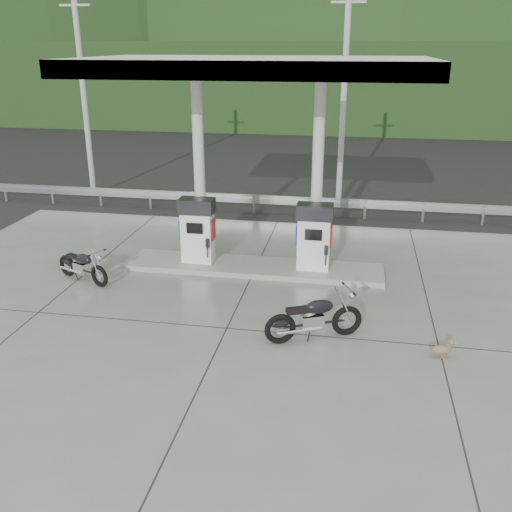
% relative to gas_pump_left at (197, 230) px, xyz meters
% --- Properties ---
extents(ground, '(160.00, 160.00, 0.00)m').
position_rel_gas_pump_left_xyz_m(ground, '(1.60, -2.50, -1.07)').
color(ground, black).
rests_on(ground, ground).
extents(forecourt_apron, '(18.00, 14.00, 0.02)m').
position_rel_gas_pump_left_xyz_m(forecourt_apron, '(1.60, -2.50, -1.06)').
color(forecourt_apron, slate).
rests_on(forecourt_apron, ground).
extents(pump_island, '(7.00, 1.40, 0.15)m').
position_rel_gas_pump_left_xyz_m(pump_island, '(1.60, 0.00, -0.98)').
color(pump_island, gray).
rests_on(pump_island, forecourt_apron).
extents(gas_pump_left, '(0.95, 0.55, 1.80)m').
position_rel_gas_pump_left_xyz_m(gas_pump_left, '(0.00, 0.00, 0.00)').
color(gas_pump_left, white).
rests_on(gas_pump_left, pump_island).
extents(gas_pump_right, '(0.95, 0.55, 1.80)m').
position_rel_gas_pump_left_xyz_m(gas_pump_right, '(3.20, 0.00, 0.00)').
color(gas_pump_right, white).
rests_on(gas_pump_right, pump_island).
extents(canopy_column_left, '(0.30, 0.30, 5.00)m').
position_rel_gas_pump_left_xyz_m(canopy_column_left, '(0.00, 0.40, 1.60)').
color(canopy_column_left, silver).
rests_on(canopy_column_left, pump_island).
extents(canopy_column_right, '(0.30, 0.30, 5.00)m').
position_rel_gas_pump_left_xyz_m(canopy_column_right, '(3.20, 0.40, 1.60)').
color(canopy_column_right, silver).
rests_on(canopy_column_right, pump_island).
extents(canopy_roof, '(8.50, 5.00, 0.40)m').
position_rel_gas_pump_left_xyz_m(canopy_roof, '(1.60, 0.00, 4.30)').
color(canopy_roof, silver).
rests_on(canopy_roof, canopy_column_left).
extents(guardrail, '(26.00, 0.16, 1.42)m').
position_rel_gas_pump_left_xyz_m(guardrail, '(1.60, 5.50, -0.36)').
color(guardrail, gray).
rests_on(guardrail, ground).
extents(road, '(60.00, 7.00, 0.01)m').
position_rel_gas_pump_left_xyz_m(road, '(1.60, 9.00, -1.07)').
color(road, black).
rests_on(road, ground).
extents(utility_pole_a, '(0.22, 0.22, 8.00)m').
position_rel_gas_pump_left_xyz_m(utility_pole_a, '(-6.40, 7.00, 2.93)').
color(utility_pole_a, '#9B9B96').
rests_on(utility_pole_a, ground).
extents(utility_pole_b, '(0.22, 0.22, 8.00)m').
position_rel_gas_pump_left_xyz_m(utility_pole_b, '(3.60, 7.00, 2.93)').
color(utility_pole_b, '#9B9B96').
rests_on(utility_pole_b, ground).
extents(tree_band, '(80.00, 6.00, 6.00)m').
position_rel_gas_pump_left_xyz_m(tree_band, '(1.60, 27.50, 1.93)').
color(tree_band, black).
rests_on(tree_band, ground).
extents(forested_hills, '(100.00, 40.00, 140.00)m').
position_rel_gas_pump_left_xyz_m(forested_hills, '(1.60, 57.50, -1.07)').
color(forested_hills, black).
rests_on(forested_hills, ground).
extents(motorcycle_left, '(1.81, 1.23, 0.83)m').
position_rel_gas_pump_left_xyz_m(motorcycle_left, '(-2.70, -1.55, -0.64)').
color(motorcycle_left, black).
rests_on(motorcycle_left, forecourt_apron).
extents(motorcycle_right, '(2.10, 1.42, 0.96)m').
position_rel_gas_pump_left_xyz_m(motorcycle_right, '(3.52, -3.63, -0.57)').
color(motorcycle_right, black).
rests_on(motorcycle_right, forecourt_apron).
extents(duck, '(0.47, 0.16, 0.33)m').
position_rel_gas_pump_left_xyz_m(duck, '(6.08, -3.96, -0.89)').
color(duck, brown).
rests_on(duck, forecourt_apron).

